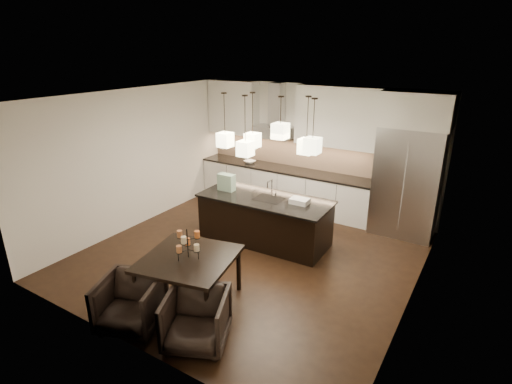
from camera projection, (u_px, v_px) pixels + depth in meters
The scene contains 37 objects.
floor at pixel (250, 255), 7.23m from camera, with size 5.50×5.50×0.02m, color black.
ceiling at pixel (249, 97), 6.26m from camera, with size 5.50×5.50×0.02m, color white.
wall_back at pixel (316, 148), 8.95m from camera, with size 5.50×0.02×2.80m, color silver.
wall_front at pixel (120, 247), 4.54m from camera, with size 5.50×0.02×2.80m, color silver.
wall_left at pixel (135, 159), 8.11m from camera, with size 0.02×5.50×2.80m, color silver.
wall_right at pixel (422, 216), 5.39m from camera, with size 0.02×5.50×2.80m, color silver.
refrigerator at pixel (407, 182), 7.72m from camera, with size 1.20×0.72×2.15m, color #B7B7BA.
fridge_panel at pixel (417, 109), 7.24m from camera, with size 1.26×0.72×0.65m, color silver.
lower_cabinets at pixel (283, 188), 9.33m from camera, with size 4.21×0.62×0.88m, color silver.
countertop at pixel (284, 169), 9.17m from camera, with size 4.21×0.66×0.04m, color black.
backsplash at pixel (290, 152), 9.29m from camera, with size 4.21×0.02×0.63m, color tan.
upper_cab_left at pixel (233, 107), 9.57m from camera, with size 1.25×0.35×1.25m, color silver.
upper_cab_right at pixel (339, 117), 8.26m from camera, with size 1.86×0.35×1.25m, color silver.
hood_canopy at pixel (274, 132), 9.08m from camera, with size 0.90×0.52×0.24m, color #B7B7BA.
hood_chimney at pixel (277, 105), 8.96m from camera, with size 0.30×0.28×0.96m, color #B7B7BA.
fruit_bowl at pixel (250, 162), 9.55m from camera, with size 0.26×0.26×0.06m, color silver.
island_body at pixel (265, 220), 7.62m from camera, with size 2.42×0.97×0.85m, color black.
island_top at pixel (265, 199), 7.47m from camera, with size 2.49×1.04×0.04m, color black.
faucet at pixel (272, 188), 7.43m from camera, with size 0.10×0.23×0.37m, color silver, non-canonical shape.
tote_bag at pixel (226, 182), 7.80m from camera, with size 0.33×0.17×0.33m, color #226337.
food_container at pixel (300, 201), 7.16m from camera, with size 0.33×0.23×0.10m, color silver.
dining_table at pixel (190, 280), 5.78m from camera, with size 1.24×1.24×0.74m, color black, non-canonical shape.
candelabra at pixel (188, 243), 5.57m from camera, with size 0.36×0.36×0.44m, color black, non-canonical shape.
candle_a at pixel (197, 248), 5.54m from camera, with size 0.08×0.08×0.10m, color beige.
candle_b at pixel (188, 242), 5.71m from camera, with size 0.08×0.08×0.10m, color #D06629.
candle_c at pixel (179, 249), 5.50m from camera, with size 0.08×0.08×0.10m, color #B1693D.
candle_d at pixel (197, 234), 5.58m from camera, with size 0.08×0.08×0.10m, color #D06629.
candle_e at pixel (180, 234), 5.59m from camera, with size 0.08×0.08×0.10m, color #B1693D.
candle_f at pixel (184, 240), 5.41m from camera, with size 0.08×0.08×0.10m, color beige.
armchair_left at pixel (130, 303), 5.27m from camera, with size 0.77×0.79×0.72m, color black.
armchair_right at pixel (197, 319), 4.97m from camera, with size 0.76×0.78×0.71m, color black.
pendant_a at pixel (225, 140), 7.20m from camera, with size 0.24×0.24×0.26m, color #FEF9C1.
pendant_b at pixel (253, 140), 7.29m from camera, with size 0.24×0.24×0.26m, color #FEF9C1.
pendant_c at pixel (280, 131), 6.64m from camera, with size 0.24×0.24×0.26m, color #FEF9C1.
pendant_d at pixel (306, 146), 6.73m from camera, with size 0.24×0.24×0.26m, color #FEF9C1.
pendant_e at pixel (312, 146), 6.45m from camera, with size 0.24×0.24×0.26m, color #FEF9C1.
pendant_f at pixel (245, 149), 6.88m from camera, with size 0.24×0.24×0.26m, color #FEF9C1.
Camera 1 is at (3.45, -5.39, 3.55)m, focal length 28.00 mm.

